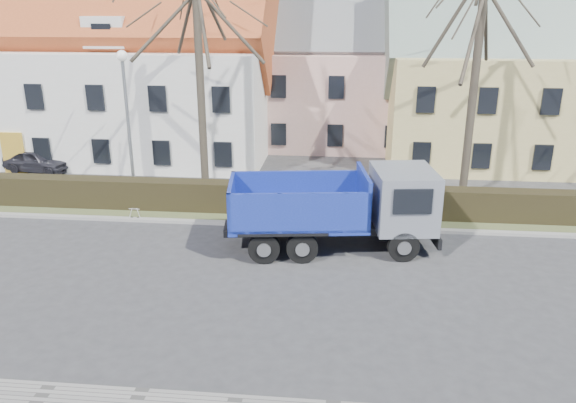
# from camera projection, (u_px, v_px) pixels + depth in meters

# --- Properties ---
(ground) EXTENTS (120.00, 120.00, 0.00)m
(ground) POSITION_uv_depth(u_px,v_px,m) (205.00, 275.00, 18.77)
(ground) COLOR #363638
(curb_far) EXTENTS (80.00, 0.30, 0.12)m
(curb_far) POSITION_uv_depth(u_px,v_px,m) (231.00, 223.00, 23.07)
(curb_far) COLOR gray
(curb_far) RESTS_ON ground
(grass_strip) EXTENTS (80.00, 3.00, 0.10)m
(grass_strip) POSITION_uv_depth(u_px,v_px,m) (238.00, 210.00, 24.57)
(grass_strip) COLOR #4B5530
(grass_strip) RESTS_ON ground
(hedge) EXTENTS (60.00, 0.90, 1.30)m
(hedge) POSITION_uv_depth(u_px,v_px,m) (237.00, 199.00, 24.19)
(hedge) COLOR black
(hedge) RESTS_ON ground
(building_white) EXTENTS (26.80, 10.80, 9.50)m
(building_white) POSITION_uv_depth(u_px,v_px,m) (51.00, 72.00, 33.44)
(building_white) COLOR silver
(building_white) RESTS_ON ground
(building_pink) EXTENTS (10.80, 8.80, 8.00)m
(building_pink) POSITION_uv_depth(u_px,v_px,m) (337.00, 80.00, 35.85)
(building_pink) COLOR #CC9B90
(building_pink) RESTS_ON ground
(building_yellow) EXTENTS (18.80, 10.80, 8.50)m
(building_yellow) POSITION_uv_depth(u_px,v_px,m) (549.00, 85.00, 31.83)
(building_yellow) COLOR tan
(building_yellow) RESTS_ON ground
(tree_1) EXTENTS (9.20, 9.20, 12.65)m
(tree_1) POSITION_uv_depth(u_px,v_px,m) (199.00, 58.00, 24.84)
(tree_1) COLOR #352F25
(tree_1) RESTS_ON ground
(tree_2) EXTENTS (8.00, 8.00, 11.00)m
(tree_2) POSITION_uv_depth(u_px,v_px,m) (475.00, 80.00, 23.99)
(tree_2) COLOR #352F25
(tree_2) RESTS_ON ground
(dump_truck) EXTENTS (8.08, 3.89, 3.11)m
(dump_truck) POSITION_uv_depth(u_px,v_px,m) (325.00, 209.00, 20.33)
(dump_truck) COLOR navy
(dump_truck) RESTS_ON ground
(streetlight) EXTENTS (0.53, 0.53, 6.84)m
(streetlight) POSITION_uv_depth(u_px,v_px,m) (129.00, 128.00, 24.67)
(streetlight) COLOR gray
(streetlight) RESTS_ON ground
(cart_frame) EXTENTS (0.65, 0.38, 0.58)m
(cart_frame) POSITION_uv_depth(u_px,v_px,m) (130.00, 213.00, 23.48)
(cart_frame) COLOR silver
(cart_frame) RESTS_ON ground
(parked_car_a) EXTENTS (3.87, 2.09, 1.25)m
(parked_car_a) POSITION_uv_depth(u_px,v_px,m) (37.00, 161.00, 30.20)
(parked_car_a) COLOR #26262E
(parked_car_a) RESTS_ON ground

